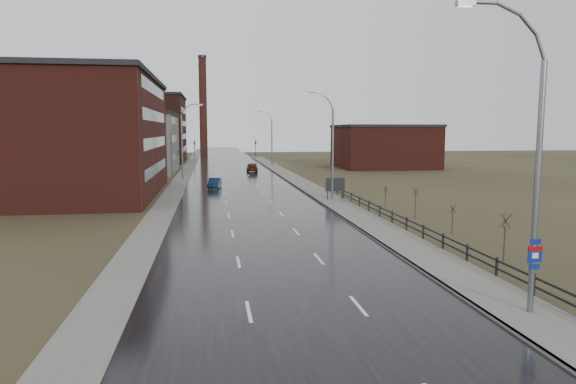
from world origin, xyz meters
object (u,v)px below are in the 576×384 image
object	(u,v)px
car_far	(252,167)
billboard	(335,185)
streetlight_main	(531,165)
car_near	(215,184)

from	to	relation	value
car_far	billboard	bearing A→B (deg)	100.23
streetlight_main	car_near	size ratio (longest dim) A/B	3.04
billboard	car_near	bearing A→B (deg)	132.68
billboard	car_far	size ratio (longest dim) A/B	0.51
billboard	car_far	world-z (taller)	billboard
streetlight_main	car_near	world-z (taller)	streetlight_main
car_near	streetlight_main	bearing A→B (deg)	-68.42
car_near	car_far	bearing A→B (deg)	82.88
car_far	car_near	bearing A→B (deg)	77.44
car_near	car_far	world-z (taller)	car_far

